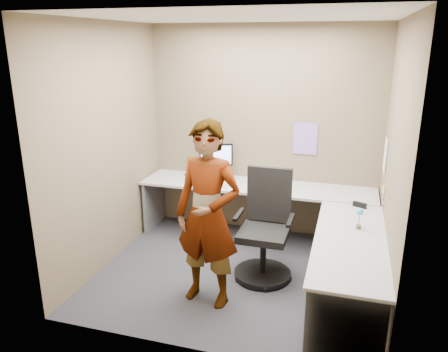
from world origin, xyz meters
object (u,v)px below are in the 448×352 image
(office_chair, at_px, (265,235))
(person, at_px, (208,215))
(desk, at_px, (283,216))
(monitor, at_px, (216,157))

(office_chair, relative_size, person, 0.64)
(desk, bearing_deg, person, -121.54)
(desk, relative_size, person, 1.64)
(desk, xyz_separation_m, person, (-0.57, -0.94, 0.32))
(office_chair, distance_m, person, 0.88)
(desk, height_order, office_chair, office_chair)
(monitor, xyz_separation_m, office_chair, (0.87, -1.01, -0.55))
(monitor, relative_size, person, 0.23)
(desk, xyz_separation_m, monitor, (-1.01, 0.71, 0.44))
(desk, distance_m, monitor, 1.31)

